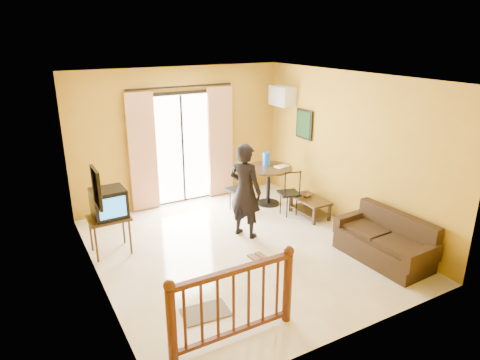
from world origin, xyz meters
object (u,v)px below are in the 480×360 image
television (109,203)px  coffee_table (310,204)px  dining_table (269,175)px  standing_person (245,191)px  sofa (386,243)px

television → coffee_table: 3.79m
television → dining_table: 3.39m
coffee_table → standing_person: 1.64m
television → sofa: 4.43m
television → coffee_table: bearing=-7.9°
dining_table → sofa: (0.37, -2.85, -0.36)m
television → standing_person: (2.20, -0.51, -0.03)m
dining_table → standing_person: standing_person is taller
coffee_table → sofa: 1.92m
sofa → standing_person: (-1.52, 1.81, 0.56)m
dining_table → standing_person: size_ratio=0.58×
dining_table → sofa: 2.90m
coffee_table → sofa: size_ratio=0.51×
television → dining_table: (3.35, 0.52, -0.23)m
sofa → coffee_table: bearing=87.2°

